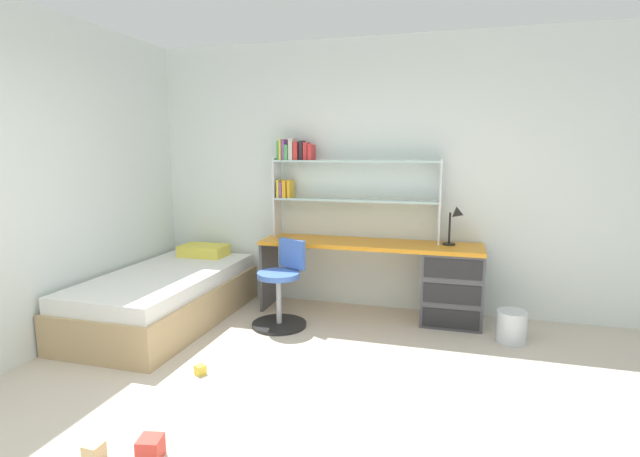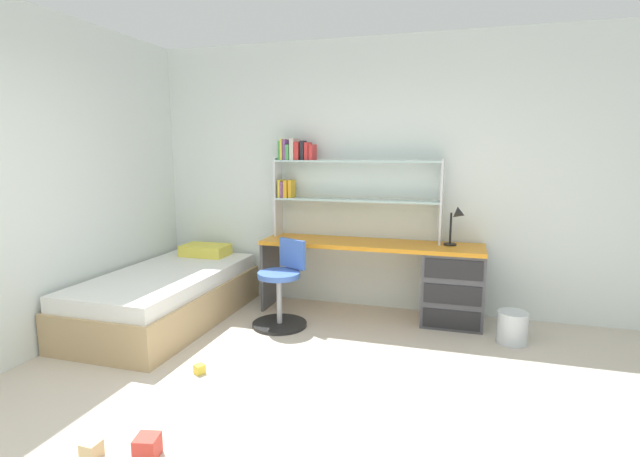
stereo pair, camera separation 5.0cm
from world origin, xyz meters
TOP-DOWN VIEW (x-y plane):
  - room_shell at (-1.26, 1.30)m, footprint 5.63×6.55m
  - desk at (0.68, 2.49)m, footprint 2.19×0.52m
  - bookshelf_hutch at (-0.36, 2.63)m, footprint 1.72×0.22m
  - desk_lamp at (0.91, 2.53)m, footprint 0.20×0.17m
  - swivel_chair at (-0.66, 1.96)m, footprint 0.52×0.52m
  - bed_platform at (-1.78, 1.76)m, footprint 1.04×2.02m
  - waste_bin at (1.41, 2.13)m, footprint 0.26×0.26m
  - toy_block_yellow_0 at (-0.89, 0.84)m, footprint 0.10×0.10m
  - toy_block_red_1 at (-0.65, -0.11)m, footprint 0.15×0.15m
  - toy_block_natural_2 at (-0.94, -0.20)m, footprint 0.09×0.09m

SIDE VIEW (x-z plane):
  - toy_block_yellow_0 at x=-0.89m, z-range 0.00..0.07m
  - toy_block_natural_2 at x=-0.94m, z-range 0.00..0.09m
  - toy_block_red_1 at x=-0.65m, z-range 0.00..0.12m
  - waste_bin at x=1.41m, z-range 0.00..0.28m
  - bed_platform at x=-1.78m, z-range -0.06..0.56m
  - swivel_chair at x=-0.66m, z-range -0.08..0.74m
  - desk at x=0.68m, z-range 0.05..0.80m
  - desk_lamp at x=0.91m, z-range 0.81..1.20m
  - bookshelf_hutch at x=-0.36m, z-range 0.87..1.90m
  - room_shell at x=-1.26m, z-range 0.00..2.78m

